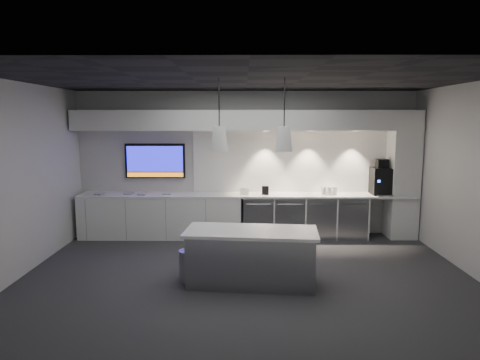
{
  "coord_description": "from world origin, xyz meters",
  "views": [
    {
      "loc": [
        -0.07,
        -6.45,
        2.43
      ],
      "look_at": [
        -0.11,
        1.1,
        1.35
      ],
      "focal_mm": 32.0,
      "sensor_mm": 36.0,
      "label": 1
    }
  ],
  "objects_px": {
    "bin": "(190,266)",
    "coffee_machine": "(381,180)",
    "wall_tv": "(155,161)",
    "island": "(251,257)"
  },
  "relations": [
    {
      "from": "wall_tv",
      "to": "coffee_machine",
      "type": "xyz_separation_m",
      "value": [
        4.67,
        -0.25,
        -0.36
      ]
    },
    {
      "from": "bin",
      "to": "coffee_machine",
      "type": "bearing_deg",
      "value": 34.17
    },
    {
      "from": "wall_tv",
      "to": "island",
      "type": "relative_size",
      "value": 0.63
    },
    {
      "from": "bin",
      "to": "wall_tv",
      "type": "bearing_deg",
      "value": 111.07
    },
    {
      "from": "island",
      "to": "bin",
      "type": "xyz_separation_m",
      "value": [
        -0.92,
        0.11,
        -0.17
      ]
    },
    {
      "from": "bin",
      "to": "coffee_machine",
      "type": "distance_m",
      "value": 4.49
    },
    {
      "from": "bin",
      "to": "coffee_machine",
      "type": "height_order",
      "value": "coffee_machine"
    },
    {
      "from": "wall_tv",
      "to": "island",
      "type": "distance_m",
      "value": 3.62
    },
    {
      "from": "wall_tv",
      "to": "bin",
      "type": "height_order",
      "value": "wall_tv"
    },
    {
      "from": "island",
      "to": "bin",
      "type": "distance_m",
      "value": 0.94
    }
  ]
}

